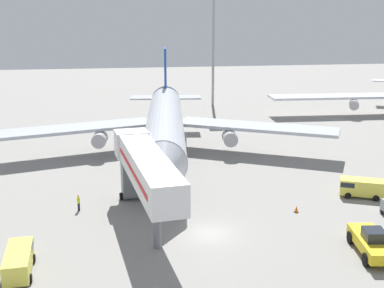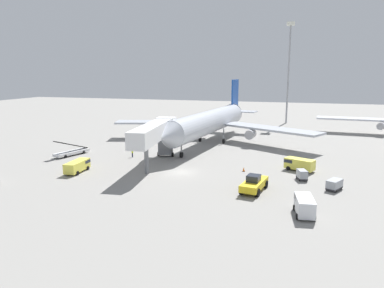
{
  "view_description": "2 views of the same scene",
  "coord_description": "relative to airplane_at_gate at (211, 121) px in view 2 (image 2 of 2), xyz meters",
  "views": [
    {
      "loc": [
        -8.48,
        -41.76,
        19.74
      ],
      "look_at": [
        0.98,
        16.85,
        4.21
      ],
      "focal_mm": 46.41,
      "sensor_mm": 36.0,
      "label": 1
    },
    {
      "loc": [
        18.43,
        -54.88,
        16.1
      ],
      "look_at": [
        -1.82,
        12.23,
        2.33
      ],
      "focal_mm": 34.24,
      "sensor_mm": 36.0,
      "label": 2
    }
  ],
  "objects": [
    {
      "name": "ground_plane",
      "position": [
        1.42,
        -25.84,
        -5.05
      ],
      "size": [
        300.0,
        300.0,
        0.0
      ],
      "primitive_type": "plane",
      "color": "gray"
    },
    {
      "name": "airplane_at_gate",
      "position": [
        0.0,
        0.0,
        0.0
      ],
      "size": [
        49.78,
        48.24,
        14.19
      ],
      "color": "#B7BCC6",
      "rests_on": "ground"
    },
    {
      "name": "jet_bridge",
      "position": [
        -4.4,
        -22.23,
        0.66
      ],
      "size": [
        5.51,
        20.07,
        7.55
      ],
      "color": "silver",
      "rests_on": "ground"
    },
    {
      "name": "pushback_tug",
      "position": [
        14.09,
        -32.11,
        -3.95
      ],
      "size": [
        3.44,
        6.63,
        2.37
      ],
      "color": "yellow",
      "rests_on": "ground"
    },
    {
      "name": "belt_loader_truck",
      "position": [
        -23.2,
        -20.25,
        -4.26
      ],
      "size": [
        3.83,
        7.63,
        3.43
      ],
      "color": "white",
      "rests_on": "ground"
    },
    {
      "name": "service_van_near_right",
      "position": [
        -14.88,
        -30.51,
        -3.97
      ],
      "size": [
        2.42,
        5.47,
        1.87
      ],
      "color": "#E5DB4C",
      "rests_on": "ground"
    },
    {
      "name": "service_van_rear_right",
      "position": [
        20.7,
        -38.98,
        -3.84
      ],
      "size": [
        2.56,
        4.62,
        2.13
      ],
      "color": "silver",
      "rests_on": "ground"
    },
    {
      "name": "service_van_rear_left",
      "position": [
        19.82,
        -19.08,
        -3.89
      ],
      "size": [
        5.13,
        3.85,
        2.01
      ],
      "color": "#E5DB4C",
      "rests_on": "ground"
    },
    {
      "name": "baggage_cart_mid_left",
      "position": [
        24.73,
        -28.34,
        -4.23
      ],
      "size": [
        2.45,
        2.97,
        1.48
      ],
      "color": "#38383D",
      "rests_on": "ground"
    },
    {
      "name": "baggage_cart_far_right",
      "position": [
        20.38,
        -24.6,
        -4.19
      ],
      "size": [
        1.77,
        2.28,
        1.56
      ],
      "color": "#38383D",
      "rests_on": "ground"
    },
    {
      "name": "ground_crew_worker_foreground",
      "position": [
        -11.01,
        -18.23,
        -4.14
      ],
      "size": [
        0.39,
        0.39,
        1.71
      ],
      "color": "#1E2333",
      "rests_on": "ground"
    },
    {
      "name": "safety_cone_alpha",
      "position": [
        11.15,
        -22.27,
        -4.71
      ],
      "size": [
        0.45,
        0.45,
        0.69
      ],
      "color": "black",
      "rests_on": "ground"
    },
    {
      "name": "apron_light_mast",
      "position": [
        15.08,
        40.39,
        15.99
      ],
      "size": [
        2.4,
        2.4,
        31.26
      ],
      "color": "#93969B",
      "rests_on": "ground"
    }
  ]
}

